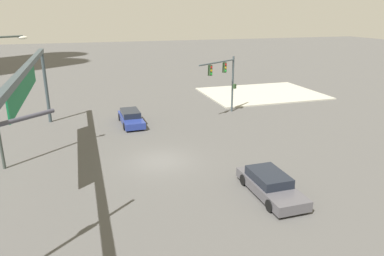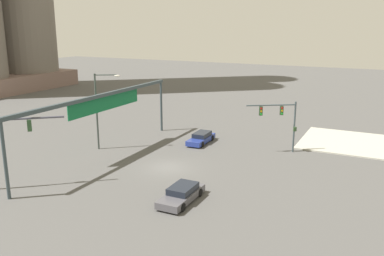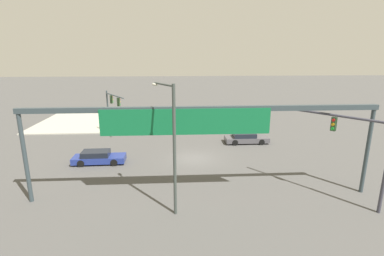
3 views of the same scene
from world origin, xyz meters
TOP-DOWN VIEW (x-y plane):
  - ground_plane at (0.00, 0.00)m, footprint 205.85×205.85m
  - sidewalk_corner at (16.50, -16.29)m, footprint 10.35×13.68m
  - traffic_signal_near_corner at (-10.29, 9.37)m, footprint 4.18×4.89m
  - traffic_signal_opposite_side at (9.45, -8.42)m, footprint 2.98×4.80m
  - streetlamp_curved_arm at (2.04, 9.54)m, footprint 1.57×2.45m
  - overhead_sign_gantry at (0.32, 7.70)m, footprint 24.15×0.43m
  - sedan_car_approaching at (-6.21, -4.75)m, footprint 4.89×2.01m
  - sedan_car_waiting_far at (9.03, 0.68)m, footprint 4.80×1.90m

SIDE VIEW (x-z plane):
  - ground_plane at x=0.00m, z-range 0.00..0.00m
  - sidewalk_corner at x=16.50m, z-range 0.00..0.15m
  - sedan_car_waiting_far at x=9.03m, z-range -0.03..1.18m
  - sedan_car_approaching at x=-6.21m, z-range -0.03..1.18m
  - traffic_signal_opposite_side at x=9.45m, z-range 1.13..6.63m
  - traffic_signal_near_corner at x=-10.29m, z-range 1.10..7.57m
  - streetlamp_curved_arm at x=2.04m, z-range 0.68..8.98m
  - overhead_sign_gantry at x=0.32m, z-range 2.29..8.86m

